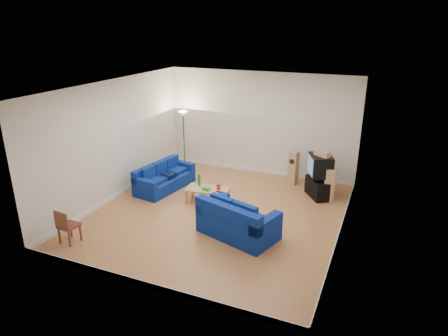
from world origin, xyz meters
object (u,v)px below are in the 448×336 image
at_px(sofa_three_seat, 164,179).
at_px(coffee_table, 207,190).
at_px(sofa_loveseat, 237,223).
at_px(television, 320,165).
at_px(tv_stand, 319,188).

xyz_separation_m(sofa_three_seat, coffee_table, (1.60, -0.41, 0.09)).
height_order(sofa_loveseat, coffee_table, sofa_loveseat).
bearing_deg(sofa_three_seat, television, 114.14).
height_order(sofa_three_seat, television, television).
relative_size(tv_stand, television, 0.94).
distance_m(coffee_table, television, 3.14).
xyz_separation_m(sofa_loveseat, coffee_table, (-1.36, 1.35, 0.03)).
distance_m(sofa_loveseat, television, 3.27).
relative_size(sofa_loveseat, tv_stand, 2.30).
bearing_deg(sofa_loveseat, television, 83.79).
distance_m(sofa_three_seat, coffee_table, 1.66).
bearing_deg(sofa_loveseat, coffee_table, 152.58).
height_order(sofa_loveseat, television, television).
distance_m(sofa_loveseat, tv_stand, 3.20).
bearing_deg(television, coffee_table, -82.17).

